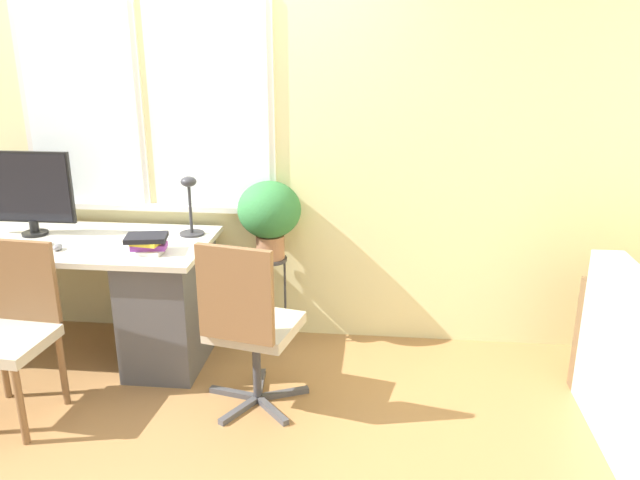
% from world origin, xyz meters
% --- Properties ---
extents(ground_plane, '(14.00, 14.00, 0.00)m').
position_xyz_m(ground_plane, '(0.00, 0.00, 0.00)').
color(ground_plane, '#9E7042').
extents(wall_back_with_window, '(9.00, 0.12, 2.70)m').
position_xyz_m(wall_back_with_window, '(-0.01, 0.81, 1.35)').
color(wall_back_with_window, beige).
rests_on(wall_back_with_window, ground_plane).
extents(desk, '(2.02, 0.74, 0.73)m').
position_xyz_m(desk, '(-0.83, 0.37, 0.39)').
color(desk, beige).
rests_on(desk, ground_plane).
extents(monitor, '(0.52, 0.15, 0.49)m').
position_xyz_m(monitor, '(-0.88, 0.45, 0.99)').
color(monitor, black).
rests_on(monitor, desk).
extents(keyboard, '(0.42, 0.15, 0.02)m').
position_xyz_m(keyboard, '(-0.88, 0.21, 0.74)').
color(keyboard, silver).
rests_on(keyboard, desk).
extents(mouse, '(0.04, 0.07, 0.04)m').
position_xyz_m(mouse, '(-0.61, 0.19, 0.75)').
color(mouse, slate).
rests_on(mouse, desk).
extents(desk_lamp, '(0.14, 0.14, 0.35)m').
position_xyz_m(desk_lamp, '(0.04, 0.55, 0.93)').
color(desk_lamp, '#2D2D33').
rests_on(desk_lamp, desk).
extents(book_stack, '(0.24, 0.20, 0.10)m').
position_xyz_m(book_stack, '(-0.10, 0.20, 0.78)').
color(book_stack, white).
rests_on(book_stack, desk).
extents(desk_chair_wooden, '(0.43, 0.44, 0.88)m').
position_xyz_m(desk_chair_wooden, '(-0.65, -0.26, 0.47)').
color(desk_chair_wooden, brown).
rests_on(desk_chair_wooden, ground_plane).
extents(office_chair_swivel, '(0.54, 0.54, 0.93)m').
position_xyz_m(office_chair_swivel, '(0.51, -0.10, 0.48)').
color(office_chair_swivel, '#47474C').
rests_on(office_chair_swivel, ground_plane).
extents(plant_stand, '(0.20, 0.20, 0.56)m').
position_xyz_m(plant_stand, '(0.49, 0.66, 0.47)').
color(plant_stand, '#333338').
rests_on(plant_stand, ground_plane).
extents(potted_plant, '(0.38, 0.38, 0.47)m').
position_xyz_m(potted_plant, '(0.49, 0.66, 0.84)').
color(potted_plant, '#9E6B4C').
rests_on(potted_plant, plant_stand).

